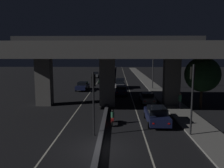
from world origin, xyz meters
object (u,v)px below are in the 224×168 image
at_px(car_dark_green_second_oncoming, 103,79).
at_px(car_grey_third_oncoming, 95,75).
at_px(street_lamp, 151,62).
at_px(car_dark_blue_lead, 157,115).
at_px(car_grey_second, 147,98).
at_px(pedestrian_on_sidewalk, 180,101).
at_px(car_white_fourth, 120,83).
at_px(car_dark_blue_third, 121,90).
at_px(motorcycle_red_filtering_near, 113,118).
at_px(traffic_light_right_of_median, 192,88).
at_px(car_dark_blue_lead_oncoming, 83,86).
at_px(traffic_light_left_of_median, 94,92).

xyz_separation_m(car_dark_green_second_oncoming, car_grey_third_oncoming, (-2.87, 12.02, -0.07)).
relative_size(street_lamp, car_dark_green_second_oncoming, 1.99).
relative_size(car_dark_blue_lead, car_grey_second, 1.12).
distance_m(car_grey_second, pedestrian_on_sidewalk, 4.90).
height_order(car_grey_second, car_dark_green_second_oncoming, car_dark_green_second_oncoming).
bearing_deg(car_dark_green_second_oncoming, car_grey_second, 17.77).
bearing_deg(car_white_fourth, pedestrian_on_sidewalk, -155.55).
distance_m(car_dark_blue_third, car_grey_third_oncoming, 27.21).
bearing_deg(car_grey_third_oncoming, car_dark_green_second_oncoming, 14.77).
bearing_deg(car_grey_second, car_grey_third_oncoming, 17.20).
height_order(car_dark_green_second_oncoming, motorcycle_red_filtering_near, car_dark_green_second_oncoming).
distance_m(street_lamp, car_grey_third_oncoming, 24.23).
height_order(street_lamp, car_dark_blue_lead, street_lamp).
xyz_separation_m(traffic_light_right_of_median, street_lamp, (0.48, 23.72, 1.25)).
bearing_deg(car_dark_blue_lead_oncoming, car_white_fourth, 114.07).
relative_size(car_dark_blue_third, car_dark_blue_lead_oncoming, 0.87).
height_order(traffic_light_right_of_median, car_grey_third_oncoming, traffic_light_right_of_median).
bearing_deg(car_dark_blue_lead, car_dark_green_second_oncoming, 14.15).
xyz_separation_m(street_lamp, motorcycle_red_filtering_near, (-6.69, -20.95, -4.51)).
height_order(car_dark_blue_lead, car_white_fourth, car_white_fourth).
xyz_separation_m(car_dark_blue_lead_oncoming, motorcycle_red_filtering_near, (5.89, -19.45, -0.18)).
bearing_deg(car_grey_third_oncoming, car_grey_second, 18.91).
height_order(car_white_fourth, car_grey_third_oncoming, car_white_fourth).
bearing_deg(motorcycle_red_filtering_near, car_dark_blue_lead_oncoming, 19.41).
xyz_separation_m(car_dark_blue_lead, car_dark_green_second_oncoming, (-6.99, 28.87, 0.06)).
relative_size(traffic_light_left_of_median, car_dark_blue_third, 1.24).
bearing_deg(car_dark_blue_lead, motorcycle_red_filtering_near, 96.14).
xyz_separation_m(car_dark_blue_lead_oncoming, pedestrian_on_sidewalk, (13.63, -13.85, 0.29)).
bearing_deg(motorcycle_red_filtering_near, traffic_light_right_of_median, -111.40).
bearing_deg(traffic_light_left_of_median, car_grey_third_oncoming, 95.61).
bearing_deg(car_dark_blue_lead_oncoming, motorcycle_red_filtering_near, 19.12).
distance_m(traffic_light_left_of_median, car_dark_blue_lead_oncoming, 22.81).
relative_size(traffic_light_right_of_median, street_lamp, 0.65).
height_order(traffic_light_right_of_median, pedestrian_on_sidewalk, traffic_light_right_of_median).
xyz_separation_m(traffic_light_right_of_median, car_dark_blue_lead, (-2.10, 3.17, -3.05)).
xyz_separation_m(car_dark_green_second_oncoming, pedestrian_on_sidewalk, (10.61, -23.67, 0.20)).
relative_size(car_dark_blue_third, car_white_fourth, 0.86).
xyz_separation_m(car_grey_second, car_white_fourth, (-3.48, 12.98, 0.22)).
distance_m(street_lamp, car_dark_green_second_oncoming, 13.37).
bearing_deg(car_grey_second, traffic_light_left_of_median, 153.55).
bearing_deg(car_dark_blue_lead, car_dark_blue_third, 12.47).
bearing_deg(car_grey_third_oncoming, car_white_fourth, 20.62).
distance_m(car_dark_blue_third, car_white_fourth, 7.23).
bearing_deg(traffic_light_right_of_median, car_grey_third_oncoming, 105.19).
height_order(car_dark_blue_lead, pedestrian_on_sidewalk, pedestrian_on_sidewalk).
relative_size(car_grey_third_oncoming, pedestrian_on_sidewalk, 2.34).
relative_size(traffic_light_right_of_median, pedestrian_on_sidewalk, 3.12).
relative_size(car_grey_second, car_dark_blue_lead_oncoming, 0.89).
relative_size(traffic_light_left_of_median, car_dark_blue_lead_oncoming, 1.08).
relative_size(motorcycle_red_filtering_near, pedestrian_on_sidewalk, 1.04).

